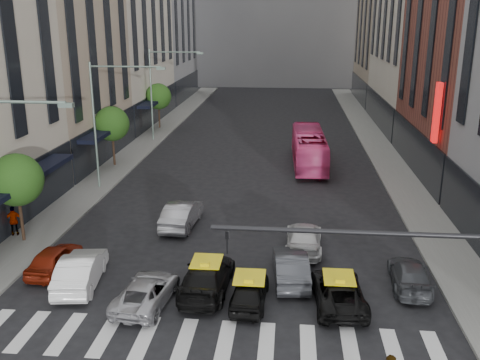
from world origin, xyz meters
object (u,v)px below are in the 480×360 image
(car_white_front, at_px, (81,270))
(taxi_left, at_px, (207,276))
(taxi_center, at_px, (250,291))
(streetlamp_mid, at_px, (106,109))
(streetlamp_far, at_px, (160,83))
(pedestrian_far, at_px, (14,221))
(car_red, at_px, (55,259))
(bus, at_px, (309,148))

(car_white_front, bearing_deg, taxi_left, 172.33)
(taxi_left, height_order, taxi_center, taxi_left)
(taxi_center, bearing_deg, streetlamp_mid, -51.16)
(streetlamp_far, bearing_deg, pedestrian_far, -95.75)
(streetlamp_mid, distance_m, streetlamp_far, 16.00)
(car_red, distance_m, taxi_left, 7.92)
(streetlamp_far, height_order, bus, streetlamp_far)
(car_red, height_order, car_white_front, car_white_front)
(taxi_left, bearing_deg, taxi_center, 156.54)
(pedestrian_far, bearing_deg, bus, -154.37)
(streetlamp_far, bearing_deg, taxi_left, -73.03)
(streetlamp_mid, relative_size, pedestrian_far, 5.19)
(streetlamp_mid, bearing_deg, streetlamp_far, 90.00)
(bus, distance_m, pedestrian_far, 24.33)
(car_red, bearing_deg, streetlamp_far, -83.44)
(taxi_left, relative_size, taxi_center, 1.35)
(car_white_front, distance_m, taxi_left, 5.97)
(streetlamp_mid, height_order, pedestrian_far, streetlamp_mid)
(taxi_left, bearing_deg, streetlamp_mid, -55.06)
(streetlamp_far, xyz_separation_m, pedestrian_far, (-2.56, -25.39, -4.89))
(car_red, height_order, taxi_left, taxi_left)
(car_white_front, xyz_separation_m, taxi_center, (8.00, -1.01, -0.13))
(streetlamp_far, xyz_separation_m, car_white_front, (3.35, -30.52, -5.14))
(bus, height_order, pedestrian_far, bus)
(pedestrian_far, bearing_deg, car_white_front, 119.48)
(streetlamp_far, distance_m, car_red, 29.74)
(car_white_front, relative_size, bus, 0.43)
(taxi_left, bearing_deg, streetlamp_far, -70.74)
(taxi_center, relative_size, pedestrian_far, 2.16)
(bus, bearing_deg, taxi_left, 75.22)
(taxi_center, distance_m, pedestrian_far, 15.21)
(car_red, relative_size, car_white_front, 0.83)
(car_white_front, bearing_deg, car_red, -42.15)
(bus, bearing_deg, car_white_front, 61.79)
(car_white_front, bearing_deg, streetlamp_mid, -84.40)
(streetlamp_mid, xyz_separation_m, streetlamp_far, (0.00, 16.00, 0.00))
(streetlamp_mid, bearing_deg, taxi_center, -53.82)
(car_red, height_order, taxi_center, car_red)
(car_white_front, height_order, taxi_center, car_white_front)
(taxi_left, relative_size, bus, 0.47)
(streetlamp_mid, relative_size, bus, 0.83)
(taxi_left, xyz_separation_m, bus, (5.26, 22.42, 0.77))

